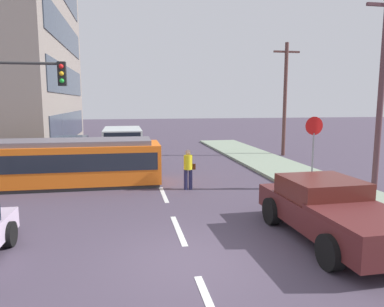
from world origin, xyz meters
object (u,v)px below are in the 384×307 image
parked_sedan_far (75,144)px  stop_sign (314,137)px  streetcar_tram (69,162)px  utility_pole_near (381,88)px  utility_pole_mid (285,97)px  city_bus (123,140)px  traffic_light_mast (18,102)px  parked_sedan_mid (56,158)px  pickup_truck_parked (331,211)px  pedestrian_crossing (188,167)px

parked_sedan_far → stop_sign: 17.14m
streetcar_tram → stop_sign: (10.14, -2.43, 1.16)m
utility_pole_near → utility_pole_mid: 9.66m
parked_sedan_far → utility_pole_mid: 15.01m
stop_sign → utility_pole_mid: size_ratio=0.38×
city_bus → traffic_light_mast: traffic_light_mast is taller
parked_sedan_mid → utility_pole_mid: utility_pole_mid is taller
city_bus → pickup_truck_parked: city_bus is taller
stop_sign → utility_pole_mid: bearing=72.4°
utility_pole_near → utility_pole_mid: size_ratio=1.07×
city_bus → utility_pole_mid: utility_pole_mid is taller
streetcar_tram → pedestrian_crossing: streetcar_tram is taller
stop_sign → traffic_light_mast: traffic_light_mast is taller
stop_sign → parked_sedan_far: bearing=131.3°
streetcar_tram → parked_sedan_far: streetcar_tram is taller
stop_sign → traffic_light_mast: size_ratio=0.56×
streetcar_tram → traffic_light_mast: size_ratio=1.53×
pedestrian_crossing → traffic_light_mast: bearing=-173.0°
parked_sedan_mid → traffic_light_mast: (0.03, -6.41, 2.98)m
pickup_truck_parked → parked_sedan_mid: size_ratio=1.14×
pickup_truck_parked → utility_pole_mid: bearing=69.9°
stop_sign → utility_pole_mid: (2.89, 9.08, 1.73)m
parked_sedan_far → traffic_light_mast: bearing=-90.4°
utility_pole_mid → parked_sedan_far: bearing=165.2°
traffic_light_mast → utility_pole_near: bearing=-2.3°
streetcar_tram → pedestrian_crossing: (4.99, -1.68, -0.09)m
utility_pole_near → pedestrian_crossing: bearing=170.3°
traffic_light_mast → utility_pole_near: (13.91, -0.55, 0.56)m
parked_sedan_mid → traffic_light_mast: 7.07m
pickup_truck_parked → parked_sedan_mid: 14.80m
stop_sign → utility_pole_near: 3.27m
traffic_light_mast → pedestrian_crossing: bearing=7.0°
pedestrian_crossing → parked_sedan_mid: bearing=137.9°
pedestrian_crossing → traffic_light_mast: size_ratio=0.32×
parked_sedan_far → traffic_light_mast: (-0.09, -12.84, 2.98)m
city_bus → parked_sedan_far: (-3.38, 1.37, -0.41)m
streetcar_tram → parked_sedan_far: (-1.13, 10.39, -0.41)m
pickup_truck_parked → utility_pole_near: size_ratio=0.63×
pedestrian_crossing → utility_pole_near: (7.70, -1.32, 3.22)m
parked_sedan_far → streetcar_tram: bearing=-83.8°
city_bus → traffic_light_mast: (-3.47, -11.47, 2.57)m
traffic_light_mast → utility_pole_near: size_ratio=0.65×
city_bus → utility_pole_mid: 11.40m
pickup_truck_parked → parked_sedan_far: (-8.86, 18.18, -0.17)m
streetcar_tram → utility_pole_mid: (13.02, 6.65, 2.89)m
city_bus → utility_pole_near: 16.23m
traffic_light_mast → utility_pole_mid: (14.25, 9.10, 0.31)m
utility_pole_near → parked_sedan_mid: bearing=153.5°
parked_sedan_far → stop_sign: size_ratio=1.54×
parked_sedan_mid → parked_sedan_far: size_ratio=0.99×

